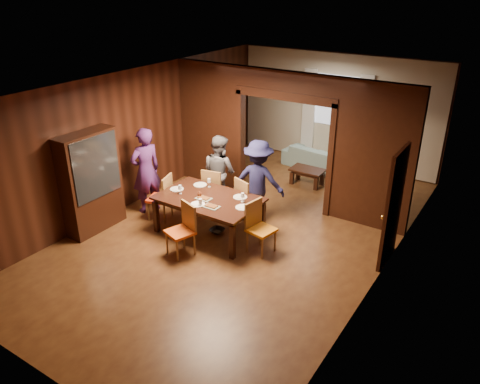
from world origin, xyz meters
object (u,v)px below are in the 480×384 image
Objects in this scene: chair_left at (159,197)px; coffee_table at (307,177)px; sofa at (321,159)px; person_grey at (219,172)px; person_navy at (258,180)px; chair_far_l at (215,189)px; chair_near at (180,231)px; dining_table at (209,215)px; hutch at (91,182)px; chair_right at (261,228)px; person_purple at (146,171)px; chair_far_r at (249,200)px.

coffee_table is at bearing 134.18° from chair_left.
coffee_table is at bearing 104.02° from sofa.
person_navy reaches higher than person_grey.
chair_far_l is 1.00× the size of chair_near.
coffee_table is at bearing -126.58° from chair_far_l.
chair_left is (-1.22, -0.07, 0.10)m from dining_table.
person_grey is 0.81× the size of hutch.
person_navy is 0.86× the size of dining_table.
coffee_table is (0.59, 3.18, -0.18)m from dining_table.
chair_near is (-0.43, -2.00, -0.36)m from person_navy.
dining_table is (0.50, -1.07, -0.43)m from person_grey.
chair_near reaches higher than dining_table.
chair_right is 1.94m from chair_far_l.
coffee_table is 0.82× the size of chair_near.
chair_near is (1.71, -0.99, -0.44)m from person_purple.
coffee_table is at bearing 101.08° from chair_near.
chair_right is 0.48× the size of hutch.
sofa is at bearing -103.02° from person_navy.
sofa is 1.01× the size of hutch.
dining_table is 2.02× the size of chair_right.
sofa is 2.51× the size of coffee_table.
chair_right is (0.62, -3.23, 0.28)m from coffee_table.
hutch reaches higher than chair_near.
chair_right is (0.75, -1.13, -0.36)m from person_navy.
person_grey is 1.67× the size of chair_far_r.
chair_far_l is at bearing 141.05° from person_purple.
chair_far_l and chair_far_r have the same top height.
dining_table is 0.92m from chair_far_r.
person_grey reaches higher than chair_right.
coffee_table is at bearing 160.59° from person_purple.
chair_far_l is at bearing 124.86° from chair_near.
hutch is (-2.59, -4.26, 0.80)m from coffee_table.
sofa reaches higher than coffee_table.
chair_near is (-0.38, -1.74, 0.00)m from chair_far_r.
chair_far_r is 0.48× the size of hutch.
person_navy is 0.44m from chair_far_r.
coffee_table is at bearing -106.45° from person_navy.
chair_right reaches higher than sofa.
chair_far_r is (-0.06, -3.45, 0.19)m from sofa.
chair_far_r is at bearing 175.74° from person_grey.
person_grey is at bearing -96.55° from chair_far_l.
hutch is (-0.33, -1.15, 0.08)m from person_purple.
person_purple is 1.20m from hutch.
sofa is at bearing 96.44° from coffee_table.
chair_left is at bearing 76.42° from sofa.
person_grey reaches higher than chair_far_l.
chair_left reaches higher than coffee_table.
chair_near is at bearing 4.56° from hutch.
chair_left is 0.48× the size of hutch.
chair_left is at bearing 164.76° from chair_near.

